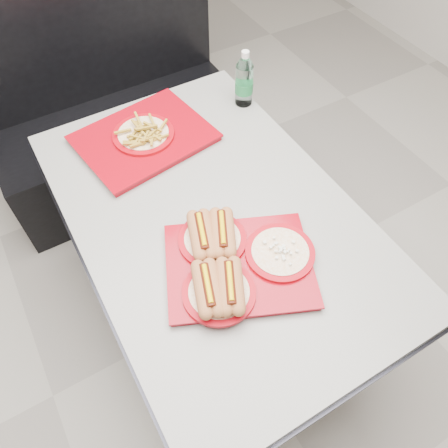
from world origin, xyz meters
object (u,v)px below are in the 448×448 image
tray_far (144,136)px  water_bottle (244,82)px  booth_bench (115,115)px  tray_near (233,262)px  diner_table (214,240)px

tray_far → water_bottle: size_ratio=2.28×
booth_bench → tray_far: booth_bench is taller
tray_near → booth_bench: bearing=87.6°
booth_bench → water_bottle: bearing=-57.8°
water_bottle → diner_table: bearing=-131.5°
tray_near → tray_far: size_ratio=1.02×
tray_near → diner_table: bearing=75.9°
diner_table → tray_near: size_ratio=2.58×
diner_table → water_bottle: bearing=48.5°
tray_near → water_bottle: water_bottle is taller
diner_table → tray_far: tray_far is taller
booth_bench → water_bottle: booth_bench is taller
diner_table → water_bottle: 0.66m
booth_bench → tray_far: bearing=-95.1°
diner_table → booth_bench: bearing=90.0°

